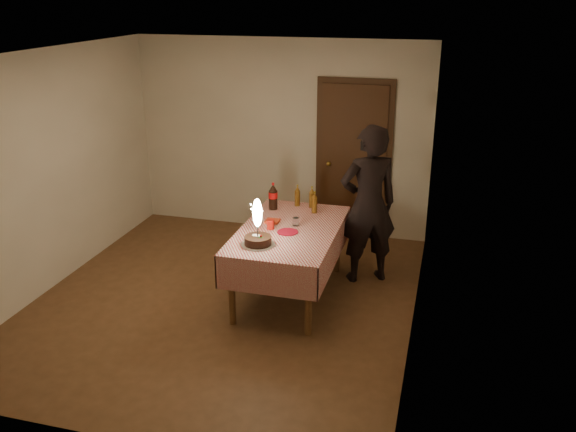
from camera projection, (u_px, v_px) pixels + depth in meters
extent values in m
cube|color=brown|center=(225.00, 301.00, 6.61)|extent=(4.00, 4.50, 0.01)
cube|color=beige|center=(281.00, 137.00, 8.18)|extent=(4.00, 0.04, 2.60)
cube|color=beige|center=(99.00, 285.00, 4.12)|extent=(4.00, 0.04, 2.60)
cube|color=beige|center=(48.00, 172.00, 6.64)|extent=(0.04, 4.50, 2.60)
cube|color=beige|center=(421.00, 204.00, 5.66)|extent=(0.04, 4.50, 2.60)
cube|color=silver|center=(215.00, 54.00, 5.69)|extent=(4.00, 4.50, 0.04)
cube|color=#472814|center=(353.00, 163.00, 8.01)|extent=(0.85, 0.05, 2.05)
sphere|color=#B28C33|center=(329.00, 164.00, 8.05)|extent=(0.06, 0.06, 0.06)
cube|color=brown|center=(289.00, 231.00, 6.47)|extent=(0.90, 1.60, 0.04)
cylinder|color=brown|center=(232.00, 291.00, 6.03)|extent=(0.07, 0.07, 0.74)
cylinder|color=brown|center=(308.00, 301.00, 5.84)|extent=(0.07, 0.07, 0.74)
cylinder|color=brown|center=(274.00, 236.00, 7.37)|extent=(0.07, 0.07, 0.74)
cylinder|color=brown|center=(337.00, 243.00, 7.18)|extent=(0.07, 0.07, 0.74)
cube|color=beige|center=(289.00, 229.00, 6.46)|extent=(1.02, 1.72, 0.01)
cube|color=beige|center=(266.00, 279.00, 5.75)|extent=(1.02, 0.01, 0.34)
cube|color=beige|center=(308.00, 217.00, 7.29)|extent=(1.02, 0.01, 0.34)
cube|color=beige|center=(245.00, 240.00, 6.64)|extent=(0.01, 1.72, 0.34)
cube|color=beige|center=(335.00, 249.00, 6.39)|extent=(0.01, 1.72, 0.34)
cylinder|color=white|center=(258.00, 244.00, 6.05)|extent=(0.34, 0.34, 0.01)
cylinder|color=black|center=(258.00, 240.00, 6.04)|extent=(0.27, 0.27, 0.08)
cylinder|color=white|center=(256.00, 235.00, 6.04)|extent=(0.07, 0.07, 0.00)
sphere|color=red|center=(261.00, 236.00, 6.00)|extent=(0.02, 0.02, 0.02)
cube|color=#19721E|center=(262.00, 238.00, 5.99)|extent=(0.02, 0.01, 0.00)
cube|color=#19721E|center=(259.00, 237.00, 5.99)|extent=(0.01, 0.02, 0.00)
cylinder|color=#262628|center=(258.00, 231.00, 6.00)|extent=(0.01, 0.01, 0.12)
ellipsoid|color=#FFF2BF|center=(257.00, 213.00, 5.94)|extent=(0.09, 0.09, 0.29)
sphere|color=white|center=(258.00, 223.00, 5.97)|extent=(0.04, 0.04, 0.04)
cylinder|color=#AC0B23|center=(288.00, 232.00, 6.36)|extent=(0.22, 0.22, 0.01)
cylinder|color=#B5160C|center=(271.00, 224.00, 6.43)|extent=(0.08, 0.08, 0.10)
cylinder|color=silver|center=(296.00, 222.00, 6.52)|extent=(0.07, 0.07, 0.09)
cube|color=red|center=(272.00, 221.00, 6.64)|extent=(0.15, 0.15, 0.02)
cylinder|color=black|center=(273.00, 200.00, 6.99)|extent=(0.10, 0.10, 0.22)
cylinder|color=red|center=(273.00, 195.00, 6.97)|extent=(0.10, 0.10, 0.07)
cone|color=black|center=(273.00, 188.00, 6.94)|extent=(0.10, 0.10, 0.08)
cylinder|color=red|center=(273.00, 184.00, 6.92)|extent=(0.03, 0.03, 0.02)
cylinder|color=#603B10|center=(297.00, 198.00, 7.11)|extent=(0.06, 0.06, 0.18)
cone|color=#603B10|center=(297.00, 189.00, 7.07)|extent=(0.06, 0.06, 0.06)
cylinder|color=olive|center=(297.00, 186.00, 7.05)|extent=(0.02, 0.02, 0.02)
cylinder|color=#603B10|center=(314.00, 205.00, 6.88)|extent=(0.06, 0.06, 0.18)
cone|color=#603B10|center=(315.00, 195.00, 6.84)|extent=(0.06, 0.06, 0.06)
cylinder|color=olive|center=(315.00, 192.00, 6.83)|extent=(0.02, 0.02, 0.02)
cylinder|color=#603B10|center=(312.00, 200.00, 7.05)|extent=(0.06, 0.06, 0.18)
cone|color=#603B10|center=(312.00, 190.00, 7.01)|extent=(0.06, 0.06, 0.06)
cylinder|color=olive|center=(312.00, 187.00, 7.00)|extent=(0.02, 0.02, 0.02)
imported|color=black|center=(368.00, 205.00, 6.80)|extent=(0.79, 0.70, 1.82)
cube|color=black|center=(367.00, 145.00, 6.69)|extent=(0.16, 0.14, 0.10)
cylinder|color=black|center=(365.00, 144.00, 6.76)|extent=(0.10, 0.11, 0.08)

